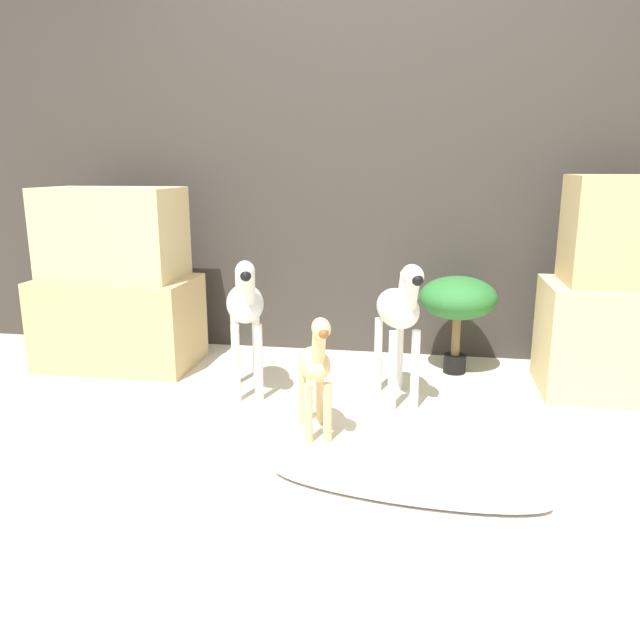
{
  "coord_description": "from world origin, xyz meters",
  "views": [
    {
      "loc": [
        0.35,
        -2.36,
        1.15
      ],
      "look_at": [
        -0.16,
        0.61,
        0.4
      ],
      "focal_mm": 35.0,
      "sensor_mm": 36.0,
      "label": 1
    }
  ],
  "objects_px": {
    "zebra_right": "(399,312)",
    "potted_palm_front": "(458,301)",
    "giraffe_figurine": "(315,366)",
    "zebra_left": "(245,307)",
    "surfboard": "(403,485)"
  },
  "relations": [
    {
      "from": "zebra_left",
      "to": "giraffe_figurine",
      "type": "height_order",
      "value": "zebra_left"
    },
    {
      "from": "zebra_left",
      "to": "surfboard",
      "type": "bearing_deg",
      "value": -46.11
    },
    {
      "from": "zebra_right",
      "to": "surfboard",
      "type": "height_order",
      "value": "zebra_right"
    },
    {
      "from": "zebra_left",
      "to": "giraffe_figurine",
      "type": "bearing_deg",
      "value": -45.58
    },
    {
      "from": "giraffe_figurine",
      "to": "potted_palm_front",
      "type": "distance_m",
      "value": 1.16
    },
    {
      "from": "zebra_left",
      "to": "surfboard",
      "type": "distance_m",
      "value": 1.28
    },
    {
      "from": "zebra_right",
      "to": "giraffe_figurine",
      "type": "xyz_separation_m",
      "value": [
        -0.33,
        -0.46,
        -0.14
      ]
    },
    {
      "from": "zebra_right",
      "to": "potted_palm_front",
      "type": "distance_m",
      "value": 0.59
    },
    {
      "from": "zebra_right",
      "to": "potted_palm_front",
      "type": "relative_size",
      "value": 1.3
    },
    {
      "from": "giraffe_figurine",
      "to": "surfboard",
      "type": "height_order",
      "value": "giraffe_figurine"
    },
    {
      "from": "giraffe_figurine",
      "to": "potted_palm_front",
      "type": "relative_size",
      "value": 1.02
    },
    {
      "from": "zebra_right",
      "to": "zebra_left",
      "type": "distance_m",
      "value": 0.76
    },
    {
      "from": "giraffe_figurine",
      "to": "potted_palm_front",
      "type": "bearing_deg",
      "value": 57.06
    },
    {
      "from": "zebra_right",
      "to": "giraffe_figurine",
      "type": "height_order",
      "value": "zebra_right"
    },
    {
      "from": "surfboard",
      "to": "giraffe_figurine",
      "type": "bearing_deg",
      "value": 133.31
    }
  ]
}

